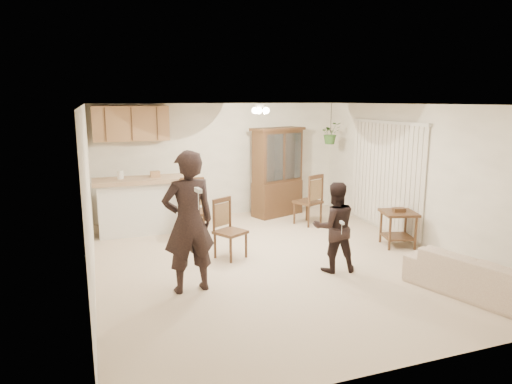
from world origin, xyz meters
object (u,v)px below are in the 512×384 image
object	(u,v)px
side_table	(398,228)
chair_bar	(231,241)
chair_hutch_left	(193,221)
sofa	(483,270)
adult	(189,227)
child	(334,228)
chair_hutch_right	(308,210)
china_hutch	(277,172)

from	to	relation	value
side_table	chair_bar	bearing A→B (deg)	172.36
chair_hutch_left	chair_bar	bearing A→B (deg)	-62.18
sofa	chair_hutch_left	world-z (taller)	chair_hutch_left
chair_hutch_left	adult	bearing A→B (deg)	-89.94
child	chair_hutch_left	size ratio (longest dim) A/B	1.20
sofa	side_table	size ratio (longest dim) A/B	2.65
side_table	chair_bar	size ratio (longest dim) A/B	0.71
chair_hutch_right	adult	bearing A→B (deg)	17.32
child	side_table	size ratio (longest dim) A/B	1.91
child	chair_bar	world-z (taller)	child
chair_bar	side_table	bearing A→B (deg)	-36.95
side_table	chair_hutch_right	bearing A→B (deg)	114.68
child	chair_hutch_left	xyz separation A→B (m)	(-1.67, 2.40, -0.36)
child	chair_hutch_right	world-z (taller)	child
adult	side_table	xyz separation A→B (m)	(3.88, 0.68, -0.57)
child	chair_hutch_left	distance (m)	2.94
adult	side_table	size ratio (longest dim) A/B	2.55
chair_bar	chair_hutch_left	xyz separation A→B (m)	(-0.35, 1.31, 0.04)
chair_hutch_left	chair_hutch_right	size ratio (longest dim) A/B	1.05
adult	chair_bar	world-z (taller)	adult
china_hutch	chair_hutch_left	size ratio (longest dim) A/B	1.75
sofa	chair_hutch_left	distance (m)	4.95
sofa	china_hutch	world-z (taller)	china_hutch
sofa	chair_hutch_left	bearing A→B (deg)	20.09
child	chair_bar	size ratio (longest dim) A/B	1.36
adult	china_hutch	world-z (taller)	china_hutch
sofa	chair_bar	distance (m)	3.74
china_hutch	chair_hutch_right	distance (m)	1.20
chair_hutch_left	child	bearing A→B (deg)	-42.29
china_hutch	chair_bar	bearing A→B (deg)	-146.82
side_table	chair_bar	xyz separation A→B (m)	(-2.99, 0.40, -0.05)
chair_hutch_right	china_hutch	bearing A→B (deg)	-95.04
adult	chair_bar	xyz separation A→B (m)	(0.90, 1.08, -0.62)
side_table	chair_hutch_left	size ratio (longest dim) A/B	0.63
chair_hutch_left	chair_hutch_right	xyz separation A→B (m)	(2.48, 0.16, -0.02)
sofa	side_table	distance (m)	2.20
adult	chair_hutch_right	xyz separation A→B (m)	(3.02, 2.56, -0.60)
side_table	china_hutch	bearing A→B (deg)	112.48
child	side_table	world-z (taller)	child
child	chair_hutch_right	xyz separation A→B (m)	(0.81, 2.55, -0.37)
chair_bar	chair_hutch_right	world-z (taller)	chair_hutch_right
side_table	chair_bar	world-z (taller)	chair_bar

